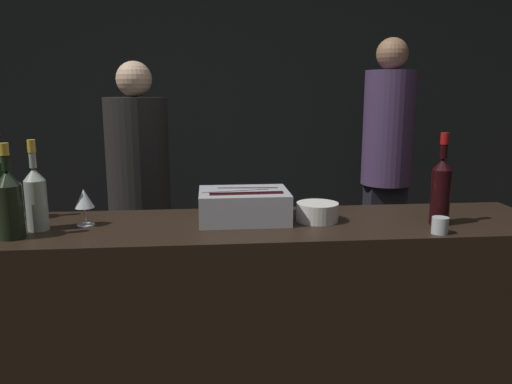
{
  "coord_description": "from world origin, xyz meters",
  "views": [
    {
      "loc": [
        -0.19,
        -1.63,
        1.48
      ],
      "look_at": [
        0.0,
        0.29,
        1.09
      ],
      "focal_mm": 35.0,
      "sensor_mm": 36.0,
      "label": 1
    }
  ],
  "objects_px": {
    "person_blond_tee": "(139,185)",
    "bowl_white": "(317,211)",
    "wine_glass": "(84,200)",
    "red_wine_bottle_tall": "(441,188)",
    "person_in_hoodie": "(387,158)",
    "rose_wine_bottle": "(36,196)",
    "red_wine_bottle_burgundy": "(1,183)",
    "ice_bin_with_bottles": "(244,204)",
    "candle_votive": "(440,225)",
    "champagne_bottle": "(9,202)"
  },
  "relations": [
    {
      "from": "champagne_bottle",
      "to": "red_wine_bottle_tall",
      "type": "bearing_deg",
      "value": 1.34
    },
    {
      "from": "candle_votive",
      "to": "red_wine_bottle_tall",
      "type": "height_order",
      "value": "red_wine_bottle_tall"
    },
    {
      "from": "red_wine_bottle_burgundy",
      "to": "person_in_hoodie",
      "type": "relative_size",
      "value": 0.21
    },
    {
      "from": "bowl_white",
      "to": "person_blond_tee",
      "type": "xyz_separation_m",
      "value": [
        -0.86,
        1.15,
        -0.09
      ]
    },
    {
      "from": "red_wine_bottle_tall",
      "to": "rose_wine_bottle",
      "type": "height_order",
      "value": "red_wine_bottle_tall"
    },
    {
      "from": "bowl_white",
      "to": "red_wine_bottle_tall",
      "type": "relative_size",
      "value": 0.47
    },
    {
      "from": "ice_bin_with_bottles",
      "to": "red_wine_bottle_tall",
      "type": "xyz_separation_m",
      "value": [
        0.76,
        -0.13,
        0.08
      ]
    },
    {
      "from": "bowl_white",
      "to": "person_in_hoodie",
      "type": "relative_size",
      "value": 0.09
    },
    {
      "from": "red_wine_bottle_tall",
      "to": "person_blond_tee",
      "type": "height_order",
      "value": "person_blond_tee"
    },
    {
      "from": "red_wine_bottle_burgundy",
      "to": "person_in_hoodie",
      "type": "xyz_separation_m",
      "value": [
        2.04,
        1.24,
        -0.09
      ]
    },
    {
      "from": "wine_glass",
      "to": "candle_votive",
      "type": "relative_size",
      "value": 2.34
    },
    {
      "from": "ice_bin_with_bottles",
      "to": "person_in_hoodie",
      "type": "bearing_deg",
      "value": 51.19
    },
    {
      "from": "wine_glass",
      "to": "champagne_bottle",
      "type": "distance_m",
      "value": 0.27
    },
    {
      "from": "candle_votive",
      "to": "rose_wine_bottle",
      "type": "distance_m",
      "value": 1.5
    },
    {
      "from": "ice_bin_with_bottles",
      "to": "candle_votive",
      "type": "distance_m",
      "value": 0.75
    },
    {
      "from": "rose_wine_bottle",
      "to": "red_wine_bottle_burgundy",
      "type": "bearing_deg",
      "value": 138.84
    },
    {
      "from": "wine_glass",
      "to": "person_blond_tee",
      "type": "bearing_deg",
      "value": 87.32
    },
    {
      "from": "bowl_white",
      "to": "person_in_hoodie",
      "type": "distance_m",
      "value": 1.59
    },
    {
      "from": "champagne_bottle",
      "to": "red_wine_bottle_tall",
      "type": "relative_size",
      "value": 0.95
    },
    {
      "from": "bowl_white",
      "to": "person_in_hoodie",
      "type": "bearing_deg",
      "value": 60.32
    },
    {
      "from": "red_wine_bottle_burgundy",
      "to": "rose_wine_bottle",
      "type": "height_order",
      "value": "red_wine_bottle_burgundy"
    },
    {
      "from": "rose_wine_bottle",
      "to": "red_wine_bottle_tall",
      "type": "bearing_deg",
      "value": -2.36
    },
    {
      "from": "red_wine_bottle_tall",
      "to": "rose_wine_bottle",
      "type": "bearing_deg",
      "value": 177.64
    },
    {
      "from": "wine_glass",
      "to": "person_blond_tee",
      "type": "height_order",
      "value": "person_blond_tee"
    },
    {
      "from": "ice_bin_with_bottles",
      "to": "red_wine_bottle_burgundy",
      "type": "bearing_deg",
      "value": 174.29
    },
    {
      "from": "red_wine_bottle_burgundy",
      "to": "rose_wine_bottle",
      "type": "bearing_deg",
      "value": -41.16
    },
    {
      "from": "bowl_white",
      "to": "candle_votive",
      "type": "bearing_deg",
      "value": -28.03
    },
    {
      "from": "person_blond_tee",
      "to": "rose_wine_bottle",
      "type": "bearing_deg",
      "value": 41.89
    },
    {
      "from": "ice_bin_with_bottles",
      "to": "wine_glass",
      "type": "xyz_separation_m",
      "value": [
        -0.62,
        -0.02,
        0.03
      ]
    },
    {
      "from": "champagne_bottle",
      "to": "candle_votive",
      "type": "bearing_deg",
      "value": -3.37
    },
    {
      "from": "candle_votive",
      "to": "bowl_white",
      "type": "bearing_deg",
      "value": 151.97
    },
    {
      "from": "champagne_bottle",
      "to": "rose_wine_bottle",
      "type": "height_order",
      "value": "rose_wine_bottle"
    },
    {
      "from": "candle_votive",
      "to": "champagne_bottle",
      "type": "height_order",
      "value": "champagne_bottle"
    },
    {
      "from": "wine_glass",
      "to": "candle_votive",
      "type": "distance_m",
      "value": 1.34
    },
    {
      "from": "wine_glass",
      "to": "red_wine_bottle_tall",
      "type": "xyz_separation_m",
      "value": [
        1.38,
        -0.11,
        0.04
      ]
    },
    {
      "from": "rose_wine_bottle",
      "to": "person_in_hoodie",
      "type": "bearing_deg",
      "value": 37.11
    },
    {
      "from": "champagne_bottle",
      "to": "rose_wine_bottle",
      "type": "bearing_deg",
      "value": 60.56
    },
    {
      "from": "bowl_white",
      "to": "wine_glass",
      "type": "height_order",
      "value": "wine_glass"
    },
    {
      "from": "wine_glass",
      "to": "rose_wine_bottle",
      "type": "height_order",
      "value": "rose_wine_bottle"
    },
    {
      "from": "champagne_bottle",
      "to": "person_blond_tee",
      "type": "height_order",
      "value": "person_blond_tee"
    },
    {
      "from": "wine_glass",
      "to": "candle_votive",
      "type": "height_order",
      "value": "wine_glass"
    },
    {
      "from": "bowl_white",
      "to": "rose_wine_bottle",
      "type": "distance_m",
      "value": 1.08
    },
    {
      "from": "wine_glass",
      "to": "rose_wine_bottle",
      "type": "distance_m",
      "value": 0.17
    },
    {
      "from": "wine_glass",
      "to": "red_wine_bottle_tall",
      "type": "relative_size",
      "value": 0.4
    },
    {
      "from": "candle_votive",
      "to": "red_wine_bottle_burgundy",
      "type": "height_order",
      "value": "red_wine_bottle_burgundy"
    },
    {
      "from": "red_wine_bottle_tall",
      "to": "person_blond_tee",
      "type": "distance_m",
      "value": 1.82
    },
    {
      "from": "bowl_white",
      "to": "wine_glass",
      "type": "bearing_deg",
      "value": 178.71
    },
    {
      "from": "red_wine_bottle_tall",
      "to": "person_blond_tee",
      "type": "bearing_deg",
      "value": 136.88
    },
    {
      "from": "person_blond_tee",
      "to": "bowl_white",
      "type": "bearing_deg",
      "value": 88.96
    },
    {
      "from": "ice_bin_with_bottles",
      "to": "champagne_bottle",
      "type": "bearing_deg",
      "value": -168.81
    }
  ]
}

